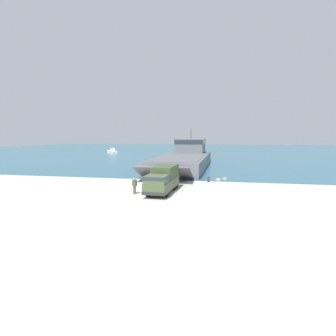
# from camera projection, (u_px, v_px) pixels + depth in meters

# --- Properties ---
(ground_plane) EXTENTS (240.00, 240.00, 0.00)m
(ground_plane) POSITION_uv_depth(u_px,v_px,m) (140.00, 187.00, 32.10)
(ground_plane) COLOR #B7B5AD
(water_surface) EXTENTS (240.00, 180.00, 0.01)m
(water_surface) POSITION_uv_depth(u_px,v_px,m) (199.00, 150.00, 125.19)
(water_surface) COLOR #285B70
(water_surface) RESTS_ON ground_plane
(landing_craft) EXTENTS (9.76, 35.74, 7.94)m
(landing_craft) POSITION_uv_depth(u_px,v_px,m) (186.00, 156.00, 55.27)
(landing_craft) COLOR slate
(landing_craft) RESTS_ON ground_plane
(military_truck) EXTENTS (2.69, 7.27, 2.82)m
(military_truck) POSITION_uv_depth(u_px,v_px,m) (163.00, 179.00, 28.79)
(military_truck) COLOR #475638
(military_truck) RESTS_ON ground_plane
(soldier_on_ramp) EXTENTS (0.48, 0.32, 1.74)m
(soldier_on_ramp) POSITION_uv_depth(u_px,v_px,m) (135.00, 185.00, 27.87)
(soldier_on_ramp) COLOR #3D4C33
(soldier_on_ramp) RESTS_ON ground_plane
(moored_boat_a) EXTENTS (6.31, 2.27, 1.26)m
(moored_boat_a) POSITION_uv_depth(u_px,v_px,m) (190.00, 153.00, 92.78)
(moored_boat_a) COLOR #2D7060
(moored_boat_a) RESTS_ON ground_plane
(moored_boat_b) EXTENTS (3.71, 5.74, 1.40)m
(moored_boat_b) POSITION_uv_depth(u_px,v_px,m) (205.00, 155.00, 82.62)
(moored_boat_b) COLOR white
(moored_boat_b) RESTS_ON ground_plane
(moored_boat_c) EXTENTS (6.52, 7.80, 2.05)m
(moored_boat_c) POSITION_uv_depth(u_px,v_px,m) (112.00, 152.00, 95.80)
(moored_boat_c) COLOR white
(moored_boat_c) RESTS_ON ground_plane
(mooring_bollard) EXTENTS (0.31, 0.31, 0.81)m
(mooring_bollard) POSITION_uv_depth(u_px,v_px,m) (208.00, 179.00, 35.29)
(mooring_bollard) COLOR #333338
(mooring_bollard) RESTS_ON ground_plane
(shoreline_rock_a) EXTENTS (0.91, 0.91, 0.91)m
(shoreline_rock_a) POSITION_uv_depth(u_px,v_px,m) (225.00, 180.00, 36.67)
(shoreline_rock_a) COLOR gray
(shoreline_rock_a) RESTS_ON ground_plane
(shoreline_rock_b) EXTENTS (0.87, 0.87, 0.87)m
(shoreline_rock_b) POSITION_uv_depth(u_px,v_px,m) (218.00, 181.00, 36.21)
(shoreline_rock_b) COLOR gray
(shoreline_rock_b) RESTS_ON ground_plane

